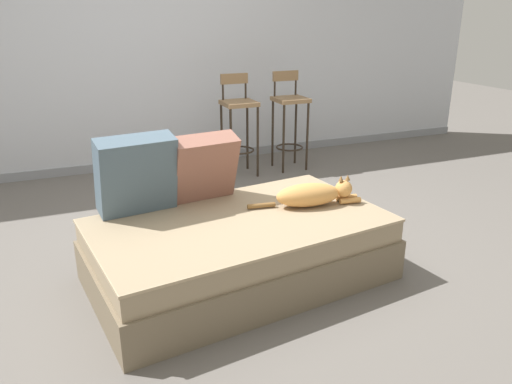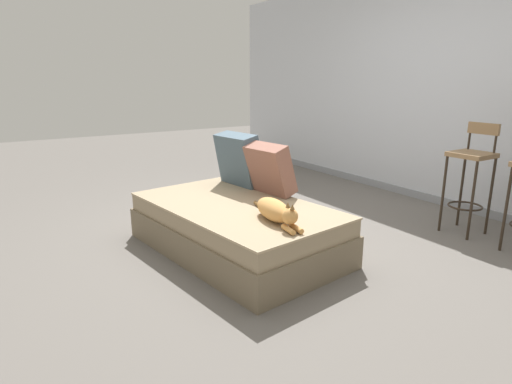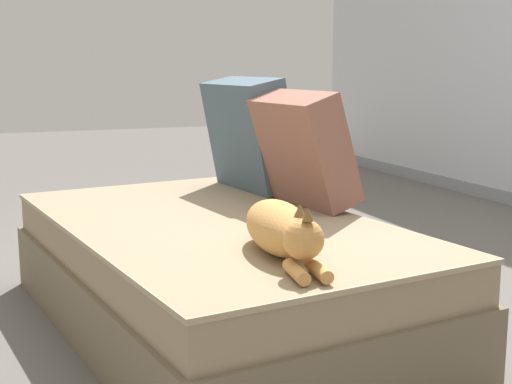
{
  "view_description": "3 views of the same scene",
  "coord_description": "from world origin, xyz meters",
  "px_view_note": "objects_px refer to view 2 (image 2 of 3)",
  "views": [
    {
      "loc": [
        -0.96,
        -2.99,
        1.58
      ],
      "look_at": [
        0.15,
        -0.3,
        0.52
      ],
      "focal_mm": 35.0,
      "sensor_mm": 36.0,
      "label": 1
    },
    {
      "loc": [
        2.87,
        -2.02,
        1.38
      ],
      "look_at": [
        0.15,
        -0.3,
        0.52
      ],
      "focal_mm": 30.0,
      "sensor_mm": 36.0,
      "label": 2
    },
    {
      "loc": [
        2.35,
        -1.19,
        0.95
      ],
      "look_at": [
        0.15,
        -0.3,
        0.52
      ],
      "focal_mm": 50.0,
      "sensor_mm": 36.0,
      "label": 3
    }
  ],
  "objects_px": {
    "throw_pillow_middle": "(270,169)",
    "bar_stool_near_window": "(471,170)",
    "throw_pillow_corner": "(239,159)",
    "cat": "(276,211)",
    "couch": "(236,227)"
  },
  "relations": [
    {
      "from": "throw_pillow_middle",
      "to": "cat",
      "type": "xyz_separation_m",
      "value": [
        0.61,
        -0.37,
        -0.15
      ]
    },
    {
      "from": "throw_pillow_corner",
      "to": "cat",
      "type": "xyz_separation_m",
      "value": [
        1.05,
        -0.31,
        -0.17
      ]
    },
    {
      "from": "couch",
      "to": "throw_pillow_corner",
      "type": "distance_m",
      "value": 0.77
    },
    {
      "from": "couch",
      "to": "cat",
      "type": "height_order",
      "value": "cat"
    },
    {
      "from": "couch",
      "to": "throw_pillow_middle",
      "type": "relative_size",
      "value": 4.14
    },
    {
      "from": "throw_pillow_middle",
      "to": "bar_stool_near_window",
      "type": "height_order",
      "value": "bar_stool_near_window"
    },
    {
      "from": "bar_stool_near_window",
      "to": "couch",
      "type": "bearing_deg",
      "value": -110.46
    },
    {
      "from": "couch",
      "to": "bar_stool_near_window",
      "type": "xyz_separation_m",
      "value": [
        0.74,
        1.99,
        0.38
      ]
    },
    {
      "from": "throw_pillow_corner",
      "to": "bar_stool_near_window",
      "type": "bearing_deg",
      "value": 52.22
    },
    {
      "from": "couch",
      "to": "cat",
      "type": "xyz_separation_m",
      "value": [
        0.51,
        0.03,
        0.27
      ]
    },
    {
      "from": "couch",
      "to": "throw_pillow_corner",
      "type": "height_order",
      "value": "throw_pillow_corner"
    },
    {
      "from": "throw_pillow_middle",
      "to": "cat",
      "type": "height_order",
      "value": "throw_pillow_middle"
    },
    {
      "from": "throw_pillow_middle",
      "to": "bar_stool_near_window",
      "type": "relative_size",
      "value": 0.46
    },
    {
      "from": "throw_pillow_corner",
      "to": "cat",
      "type": "relative_size",
      "value": 0.67
    },
    {
      "from": "cat",
      "to": "bar_stool_near_window",
      "type": "height_order",
      "value": "bar_stool_near_window"
    }
  ]
}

